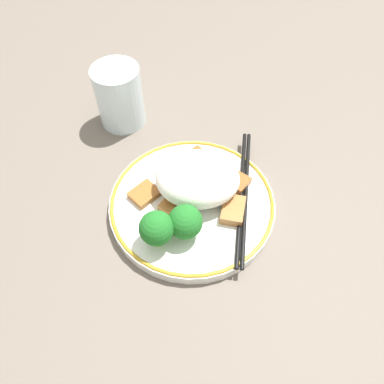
# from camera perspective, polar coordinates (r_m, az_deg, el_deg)

# --- Properties ---
(ground_plane) EXTENTS (3.00, 3.00, 0.00)m
(ground_plane) POSITION_cam_1_polar(r_m,az_deg,el_deg) (0.49, -0.00, -2.44)
(ground_plane) COLOR #665B51
(plate) EXTENTS (0.21, 0.21, 0.02)m
(plate) POSITION_cam_1_polar(r_m,az_deg,el_deg) (0.49, -0.00, -1.81)
(plate) COLOR white
(plate) RESTS_ON ground_plane
(rice_mound) EXTENTS (0.11, 0.09, 0.05)m
(rice_mound) POSITION_cam_1_polar(r_m,az_deg,el_deg) (0.47, 0.86, 2.07)
(rice_mound) COLOR white
(rice_mound) RESTS_ON plate
(broccoli_back_left) EXTENTS (0.04, 0.04, 0.05)m
(broccoli_back_left) POSITION_cam_1_polar(r_m,az_deg,el_deg) (0.43, -5.42, -5.59)
(broccoli_back_left) COLOR #7FB756
(broccoli_back_left) RESTS_ON plate
(broccoli_back_center) EXTENTS (0.04, 0.04, 0.05)m
(broccoli_back_center) POSITION_cam_1_polar(r_m,az_deg,el_deg) (0.43, -1.05, -4.62)
(broccoli_back_center) COLOR #7FB756
(broccoli_back_center) RESTS_ON plate
(meat_near_front) EXTENTS (0.04, 0.04, 0.01)m
(meat_near_front) POSITION_cam_1_polar(r_m,az_deg,el_deg) (0.50, 6.70, 1.64)
(meat_near_front) COLOR brown
(meat_near_front) RESTS_ON plate
(meat_near_left) EXTENTS (0.03, 0.04, 0.01)m
(meat_near_left) POSITION_cam_1_polar(r_m,az_deg,el_deg) (0.47, -3.11, -1.76)
(meat_near_left) COLOR #995B28
(meat_near_left) RESTS_ON plate
(meat_near_right) EXTENTS (0.03, 0.03, 0.01)m
(meat_near_right) POSITION_cam_1_polar(r_m,az_deg,el_deg) (0.52, 1.09, 5.38)
(meat_near_right) COLOR brown
(meat_near_right) RESTS_ON plate
(meat_near_back) EXTENTS (0.03, 0.04, 0.01)m
(meat_near_back) POSITION_cam_1_polar(r_m,az_deg,el_deg) (0.47, 6.25, -2.75)
(meat_near_back) COLOR #9E6633
(meat_near_back) RESTS_ON plate
(meat_on_rice_edge) EXTENTS (0.05, 0.05, 0.01)m
(meat_on_rice_edge) POSITION_cam_1_polar(r_m,az_deg,el_deg) (0.49, -7.27, -0.29)
(meat_on_rice_edge) COLOR #995B28
(meat_on_rice_edge) RESTS_ON plate
(chopsticks) EXTENTS (0.03, 0.21, 0.01)m
(chopsticks) POSITION_cam_1_polar(r_m,az_deg,el_deg) (0.49, 7.85, -0.22)
(chopsticks) COLOR black
(chopsticks) RESTS_ON plate
(drinking_glass) EXTENTS (0.07, 0.07, 0.09)m
(drinking_glass) POSITION_cam_1_polar(r_m,az_deg,el_deg) (0.58, -11.01, 14.11)
(drinking_glass) COLOR silver
(drinking_glass) RESTS_ON ground_plane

